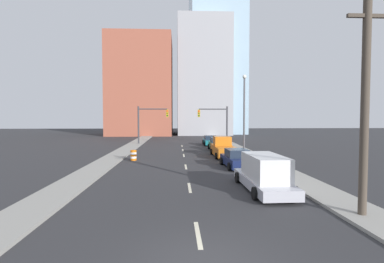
{
  "coord_description": "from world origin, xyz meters",
  "views": [
    {
      "loc": [
        -0.71,
        -8.02,
        4.0
      ],
      "look_at": [
        1.2,
        29.84,
        2.2
      ],
      "focal_mm": 28.0,
      "sensor_mm": 36.0,
      "label": 1
    }
  ],
  "objects_px": {
    "utility_pole_right_near": "(365,105)",
    "box_truck_silver": "(264,174)",
    "traffic_barrel": "(133,155)",
    "sedan_teal": "(210,141)",
    "street_lamp": "(244,108)",
    "traffic_signal_right": "(218,119)",
    "pickup_truck_orange": "(223,149)",
    "sedan_green": "(217,144)",
    "sedan_navy": "(237,159)",
    "traffic_signal_left": "(148,120)"
  },
  "relations": [
    {
      "from": "street_lamp",
      "to": "pickup_truck_orange",
      "type": "distance_m",
      "value": 6.18
    },
    {
      "from": "box_truck_silver",
      "to": "sedan_navy",
      "type": "bearing_deg",
      "value": 88.5
    },
    {
      "from": "box_truck_silver",
      "to": "sedan_teal",
      "type": "height_order",
      "value": "box_truck_silver"
    },
    {
      "from": "traffic_signal_right",
      "to": "pickup_truck_orange",
      "type": "relative_size",
      "value": 0.95
    },
    {
      "from": "box_truck_silver",
      "to": "sedan_teal",
      "type": "bearing_deg",
      "value": 88.83
    },
    {
      "from": "street_lamp",
      "to": "traffic_signal_left",
      "type": "bearing_deg",
      "value": 138.31
    },
    {
      "from": "pickup_truck_orange",
      "to": "sedan_teal",
      "type": "bearing_deg",
      "value": 89.02
    },
    {
      "from": "pickup_truck_orange",
      "to": "sedan_green",
      "type": "xyz_separation_m",
      "value": [
        0.17,
        6.17,
        -0.12
      ]
    },
    {
      "from": "street_lamp",
      "to": "sedan_teal",
      "type": "relative_size",
      "value": 1.91
    },
    {
      "from": "sedan_green",
      "to": "sedan_teal",
      "type": "height_order",
      "value": "sedan_green"
    },
    {
      "from": "utility_pole_right_near",
      "to": "sedan_green",
      "type": "distance_m",
      "value": 25.39
    },
    {
      "from": "traffic_signal_left",
      "to": "pickup_truck_orange",
      "type": "height_order",
      "value": "traffic_signal_left"
    },
    {
      "from": "sedan_navy",
      "to": "sedan_teal",
      "type": "relative_size",
      "value": 1.01
    },
    {
      "from": "utility_pole_right_near",
      "to": "box_truck_silver",
      "type": "bearing_deg",
      "value": 120.34
    },
    {
      "from": "street_lamp",
      "to": "sedan_navy",
      "type": "bearing_deg",
      "value": -105.78
    },
    {
      "from": "street_lamp",
      "to": "pickup_truck_orange",
      "type": "relative_size",
      "value": 1.48
    },
    {
      "from": "traffic_signal_right",
      "to": "sedan_green",
      "type": "xyz_separation_m",
      "value": [
        -1.21,
        -7.84,
        -2.98
      ]
    },
    {
      "from": "traffic_signal_right",
      "to": "sedan_navy",
      "type": "relative_size",
      "value": 1.2
    },
    {
      "from": "box_truck_silver",
      "to": "sedan_teal",
      "type": "xyz_separation_m",
      "value": [
        0.06,
        26.73,
        -0.3
      ]
    },
    {
      "from": "traffic_signal_right",
      "to": "sedan_navy",
      "type": "height_order",
      "value": "traffic_signal_right"
    },
    {
      "from": "traffic_signal_right",
      "to": "sedan_green",
      "type": "distance_m",
      "value": 8.47
    },
    {
      "from": "traffic_barrel",
      "to": "sedan_teal",
      "type": "height_order",
      "value": "sedan_teal"
    },
    {
      "from": "utility_pole_right_near",
      "to": "street_lamp",
      "type": "distance_m",
      "value": 22.23
    },
    {
      "from": "street_lamp",
      "to": "pickup_truck_orange",
      "type": "height_order",
      "value": "street_lamp"
    },
    {
      "from": "traffic_signal_left",
      "to": "utility_pole_right_near",
      "type": "relative_size",
      "value": 0.64
    },
    {
      "from": "traffic_barrel",
      "to": "sedan_green",
      "type": "distance_m",
      "value": 12.34
    },
    {
      "from": "traffic_signal_right",
      "to": "pickup_truck_orange",
      "type": "bearing_deg",
      "value": -95.63
    },
    {
      "from": "street_lamp",
      "to": "traffic_barrel",
      "type": "bearing_deg",
      "value": -153.82
    },
    {
      "from": "box_truck_silver",
      "to": "sedan_teal",
      "type": "relative_size",
      "value": 1.35
    },
    {
      "from": "traffic_signal_right",
      "to": "traffic_barrel",
      "type": "xyz_separation_m",
      "value": [
        -10.15,
        -16.33,
        -3.2
      ]
    },
    {
      "from": "utility_pole_right_near",
      "to": "sedan_teal",
      "type": "bearing_deg",
      "value": 94.72
    },
    {
      "from": "pickup_truck_orange",
      "to": "sedan_teal",
      "type": "xyz_separation_m",
      "value": [
        0.06,
        12.42,
        -0.17
      ]
    },
    {
      "from": "sedan_navy",
      "to": "pickup_truck_orange",
      "type": "bearing_deg",
      "value": 87.32
    },
    {
      "from": "sedan_green",
      "to": "sedan_teal",
      "type": "xyz_separation_m",
      "value": [
        -0.12,
        6.25,
        -0.06
      ]
    },
    {
      "from": "traffic_signal_right",
      "to": "pickup_truck_orange",
      "type": "xyz_separation_m",
      "value": [
        -1.38,
        -14.0,
        -2.87
      ]
    },
    {
      "from": "street_lamp",
      "to": "pickup_truck_orange",
      "type": "xyz_separation_m",
      "value": [
        -2.9,
        -3.4,
        -4.26
      ]
    },
    {
      "from": "traffic_barrel",
      "to": "pickup_truck_orange",
      "type": "distance_m",
      "value": 9.08
    },
    {
      "from": "traffic_signal_left",
      "to": "sedan_navy",
      "type": "bearing_deg",
      "value": -66.29
    },
    {
      "from": "utility_pole_right_near",
      "to": "box_truck_silver",
      "type": "distance_m",
      "value": 6.31
    },
    {
      "from": "traffic_signal_right",
      "to": "street_lamp",
      "type": "height_order",
      "value": "street_lamp"
    },
    {
      "from": "utility_pole_right_near",
      "to": "street_lamp",
      "type": "xyz_separation_m",
      "value": [
        0.26,
        22.22,
        0.6
      ]
    },
    {
      "from": "sedan_navy",
      "to": "pickup_truck_orange",
      "type": "relative_size",
      "value": 0.79
    },
    {
      "from": "traffic_signal_left",
      "to": "box_truck_silver",
      "type": "xyz_separation_m",
      "value": [
        9.0,
        -28.32,
        -2.74
      ]
    },
    {
      "from": "traffic_signal_right",
      "to": "traffic_signal_left",
      "type": "bearing_deg",
      "value": 180.0
    },
    {
      "from": "sedan_navy",
      "to": "sedan_green",
      "type": "bearing_deg",
      "value": 86.29
    },
    {
      "from": "traffic_barrel",
      "to": "sedan_teal",
      "type": "relative_size",
      "value": 0.21
    },
    {
      "from": "traffic_signal_left",
      "to": "utility_pole_right_near",
      "type": "height_order",
      "value": "utility_pole_right_near"
    },
    {
      "from": "traffic_barrel",
      "to": "utility_pole_right_near",
      "type": "bearing_deg",
      "value": -55.34
    },
    {
      "from": "traffic_signal_left",
      "to": "utility_pole_right_near",
      "type": "distance_m",
      "value": 34.83
    },
    {
      "from": "traffic_signal_right",
      "to": "box_truck_silver",
      "type": "height_order",
      "value": "traffic_signal_right"
    }
  ]
}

